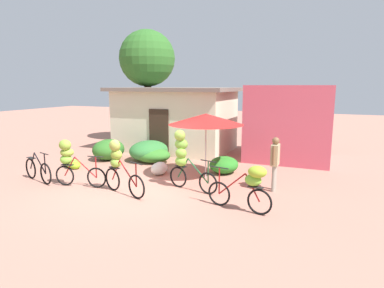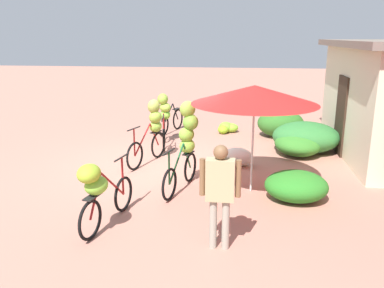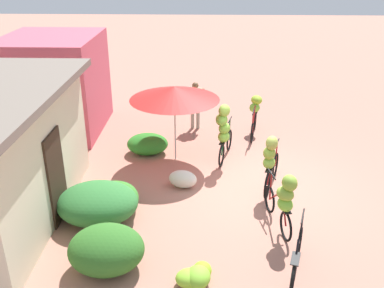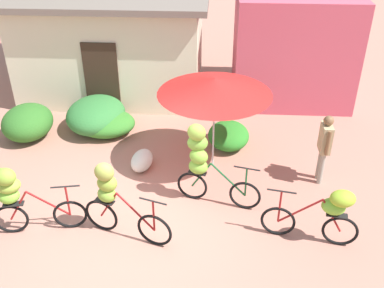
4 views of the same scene
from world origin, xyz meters
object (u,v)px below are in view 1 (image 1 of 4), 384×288
bicycle_rightmost (249,183)px  produce_sack (159,168)px  bicycle_center_loaded (119,164)px  bicycle_by_shop (184,155)px  market_umbrella (206,119)px  person_vendor (275,159)px  bicycle_leftmost (38,170)px  shop_pink (290,123)px  building_low (176,119)px  banana_pile_on_ground (73,164)px  tree_behind_building (147,59)px  bicycle_near_pile (70,159)px

bicycle_rightmost → produce_sack: (-3.54, 2.09, -0.49)m
bicycle_center_loaded → bicycle_by_shop: bicycle_by_shop is taller
market_umbrella → bicycle_center_loaded: (-1.69, -2.36, -1.08)m
bicycle_rightmost → person_vendor: size_ratio=1.08×
bicycle_leftmost → market_umbrella: bearing=27.7°
bicycle_leftmost → produce_sack: bicycle_leftmost is taller
shop_pink → bicycle_by_shop: shop_pink is taller
bicycle_rightmost → building_low: bearing=128.3°
produce_sack → building_low: bearing=108.6°
shop_pink → banana_pile_on_ground: shop_pink is taller
market_umbrella → banana_pile_on_ground: size_ratio=3.45×
bicycle_leftmost → bicycle_center_loaded: 3.02m
tree_behind_building → building_low: bearing=-33.5°
bicycle_by_shop → bicycle_rightmost: bearing=-25.9°
shop_pink → bicycle_leftmost: shop_pink is taller
tree_behind_building → market_umbrella: bearing=-45.8°
bicycle_near_pile → bicycle_rightmost: 5.36m
bicycle_center_loaded → banana_pile_on_ground: bicycle_center_loaded is taller
banana_pile_on_ground → building_low: bearing=67.3°
building_low → bicycle_by_shop: (2.79, -5.23, -0.47)m
bicycle_near_pile → banana_pile_on_ground: (-1.53, 1.72, -0.67)m
market_umbrella → bicycle_by_shop: 1.62m
bicycle_center_loaded → bicycle_leftmost: bearing=-178.2°
bicycle_center_loaded → person_vendor: person_vendor is taller
bicycle_leftmost → banana_pile_on_ground: (-0.23, 1.77, -0.22)m
building_low → market_umbrella: (2.97, -3.92, 0.46)m
banana_pile_on_ground → produce_sack: size_ratio=0.99×
tree_behind_building → bicycle_center_loaded: (3.66, -7.86, -3.46)m
shop_pink → bicycle_by_shop: 5.73m
shop_pink → bicycle_leftmost: (-6.79, -6.36, -1.13)m
shop_pink → tree_behind_building: bearing=168.0°
bicycle_near_pile → bicycle_rightmost: bearing=0.3°
building_low → person_vendor: bearing=-40.1°
building_low → banana_pile_on_ground: building_low is taller
bicycle_rightmost → bicycle_near_pile: bearing=-179.7°
bicycle_leftmost → shop_pink: bearing=43.1°
bicycle_leftmost → bicycle_rightmost: bicycle_rightmost is taller
bicycle_rightmost → banana_pile_on_ground: 7.11m
shop_pink → tree_behind_building: size_ratio=0.55×
market_umbrella → bicycle_near_pile: size_ratio=1.46×
tree_behind_building → bicycle_near_pile: (1.98, -7.89, -3.48)m
bicycle_leftmost → banana_pile_on_ground: size_ratio=2.34×
tree_behind_building → produce_sack: 8.03m
tree_behind_building → bicycle_center_loaded: 9.33m
market_umbrella → shop_pink: bearing=61.4°
produce_sack → person_vendor: (3.83, -0.21, 0.72)m
person_vendor → bicycle_rightmost: bearing=-98.6°
tree_behind_building → bicycle_near_pile: tree_behind_building is taller
bicycle_rightmost → person_vendor: 1.92m
banana_pile_on_ground → person_vendor: bearing=1.6°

